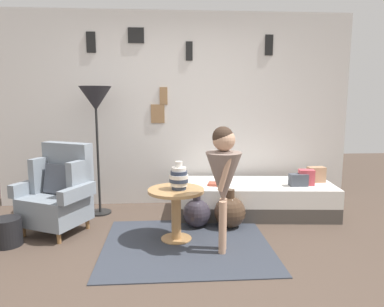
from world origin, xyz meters
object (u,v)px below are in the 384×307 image
object	(u,v)px
book_on_daybed	(217,184)
magazine_basket	(7,232)
armchair	(59,192)
side_table	(176,204)
vase_striped	(179,178)
demijohn_far	(230,212)
person_child	(223,172)
daybed	(256,198)
demijohn_near	(197,213)
floor_lamp	(96,104)

from	to	relation	value
book_on_daybed	magazine_basket	distance (m)	2.35
armchair	side_table	bearing A→B (deg)	-15.70
vase_striped	magazine_basket	bearing A→B (deg)	-179.54
demijohn_far	person_child	bearing A→B (deg)	-106.04
daybed	side_table	size ratio (longest dim) A/B	3.38
vase_striped	daybed	bearing A→B (deg)	38.09
armchair	daybed	size ratio (longest dim) A/B	0.50
daybed	magazine_basket	size ratio (longest dim) A/B	7.00
vase_striped	person_child	xyz separation A→B (m)	(0.40, -0.31, 0.12)
person_child	armchair	bearing A→B (deg)	158.35
armchair	demijohn_near	bearing A→B (deg)	0.28
side_table	floor_lamp	size ratio (longest dim) A/B	0.36
floor_lamp	side_table	bearing A→B (deg)	-44.43
side_table	demijohn_near	size ratio (longest dim) A/B	1.43
person_child	demijohn_near	bearing A→B (deg)	105.45
daybed	demijohn_near	size ratio (longest dim) A/B	4.84
daybed	floor_lamp	world-z (taller)	floor_lamp
daybed	floor_lamp	distance (m)	2.33
vase_striped	demijohn_far	size ratio (longest dim) A/B	0.65
side_table	demijohn_far	size ratio (longest dim) A/B	1.30
person_child	book_on_daybed	xyz separation A→B (m)	(0.09, 1.03, -0.37)
armchair	book_on_daybed	size ratio (longest dim) A/B	4.41
daybed	book_on_daybed	distance (m)	0.56
armchair	magazine_basket	bearing A→B (deg)	-137.44
vase_striped	book_on_daybed	distance (m)	0.90
floor_lamp	demijohn_far	world-z (taller)	floor_lamp
side_table	daybed	bearing A→B (deg)	37.07
daybed	side_table	bearing A→B (deg)	-142.93
side_table	demijohn_far	bearing A→B (deg)	27.40
book_on_daybed	demijohn_near	bearing A→B (deg)	-129.67
demijohn_near	daybed	bearing A→B (deg)	27.71
daybed	demijohn_far	xyz separation A→B (m)	(-0.42, -0.46, -0.02)
side_table	magazine_basket	bearing A→B (deg)	-179.32
floor_lamp	demijohn_far	size ratio (longest dim) A/B	3.62
vase_striped	floor_lamp	size ratio (longest dim) A/B	0.18
side_table	magazine_basket	world-z (taller)	side_table
side_table	person_child	bearing A→B (deg)	-36.42
daybed	side_table	xyz separation A→B (m)	(-1.04, -0.78, 0.19)
vase_striped	magazine_basket	distance (m)	1.80
person_child	side_table	bearing A→B (deg)	143.58
demijohn_near	armchair	bearing A→B (deg)	-179.72
vase_striped	book_on_daybed	xyz separation A→B (m)	(0.50, 0.71, -0.25)
armchair	daybed	world-z (taller)	armchair
vase_striped	book_on_daybed	bearing A→B (deg)	55.16
armchair	demijohn_near	size ratio (longest dim) A/B	2.40
vase_striped	book_on_daybed	world-z (taller)	vase_striped
armchair	vase_striped	bearing A→B (deg)	-15.61
person_child	magazine_basket	distance (m)	2.24
magazine_basket	armchair	bearing A→B (deg)	42.56
magazine_basket	daybed	bearing A→B (deg)	16.40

